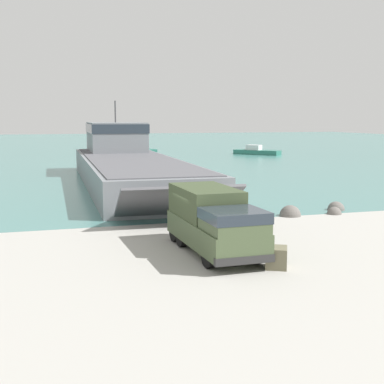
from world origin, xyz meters
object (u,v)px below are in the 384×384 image
military_truck (214,220)px  moored_boat_a (139,151)px  landing_craft (127,161)px  moored_boat_b (256,151)px  soldier_on_ramp (260,228)px  cargo_crate (276,257)px

military_truck → moored_boat_a: (9.70, 67.89, -1.00)m
landing_craft → moored_boat_b: size_ratio=5.14×
military_truck → soldier_on_ramp: military_truck is taller
landing_craft → soldier_on_ramp: (1.41, -28.53, -0.99)m
landing_craft → moored_boat_b: (27.52, 31.94, -1.46)m
landing_craft → moored_boat_a: 40.27m
landing_craft → moored_boat_a: bearing=79.3°
landing_craft → cargo_crate: (0.74, -31.69, -1.56)m
landing_craft → cargo_crate: bearing=-86.7°
moored_boat_b → moored_boat_a: bearing=-63.4°
military_truck → cargo_crate: size_ratio=6.92×
moored_boat_a → cargo_crate: 71.41m
soldier_on_ramp → cargo_crate: 3.28m
moored_boat_b → cargo_crate: moored_boat_b is taller
moored_boat_b → landing_craft: bearing=7.2°
soldier_on_ramp → cargo_crate: bearing=-103.5°
moored_boat_a → landing_craft: bearing=-21.2°
moored_boat_b → cargo_crate: size_ratio=7.06×
military_truck → moored_boat_b: military_truck is taller
moored_boat_a → cargo_crate: (-8.03, -70.96, -0.10)m
landing_craft → moored_boat_b: 42.18m
landing_craft → cargo_crate: landing_craft is taller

